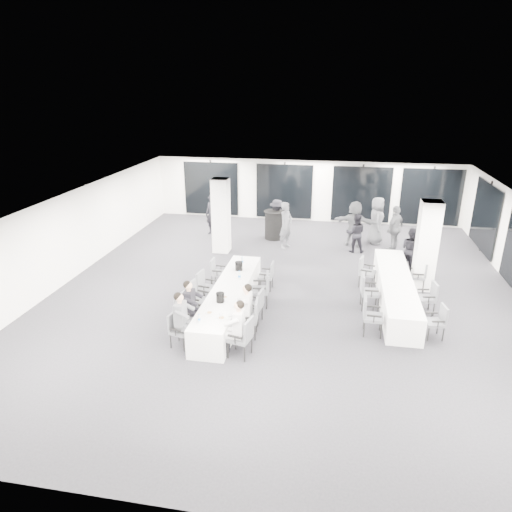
{
  "coord_description": "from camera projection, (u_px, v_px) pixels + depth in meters",
  "views": [
    {
      "loc": [
        1.41,
        -12.78,
        6.0
      ],
      "look_at": [
        -0.86,
        -0.2,
        1.18
      ],
      "focal_mm": 32.0,
      "sensor_mm": 36.0,
      "label": 1
    }
  ],
  "objects": [
    {
      "name": "standing_guest_d",
      "position": [
        395.0,
        226.0,
        17.22
      ],
      "size": [
        1.22,
        1.35,
        2.01
      ],
      "primitive_type": "imported",
      "rotation": [
        0.0,
        0.0,
        4.09
      ],
      "color": "#515358",
      "rests_on": "floor"
    },
    {
      "name": "plate_a",
      "position": [
        209.0,
        313.0,
        11.17
      ],
      "size": [
        0.2,
        0.2,
        0.03
      ],
      "color": "white",
      "rests_on": "banquet_table_main"
    },
    {
      "name": "chair_main_right_near",
      "position": [
        243.0,
        335.0,
        10.54
      ],
      "size": [
        0.6,
        0.63,
        0.99
      ],
      "rotation": [
        0.0,
        0.0,
        1.35
      ],
      "color": "#4D5055",
      "rests_on": "floor"
    },
    {
      "name": "chair_side_right_mid",
      "position": [
        429.0,
        296.0,
        12.61
      ],
      "size": [
        0.53,
        0.57,
        0.92
      ],
      "rotation": [
        0.0,
        0.0,
        1.73
      ],
      "color": "#4D5055",
      "rests_on": "floor"
    },
    {
      "name": "chair_main_right_fourth",
      "position": [
        262.0,
        287.0,
        13.0
      ],
      "size": [
        0.58,
        0.63,
        1.02
      ],
      "rotation": [
        0.0,
        0.0,
        1.73
      ],
      "color": "#4D5055",
      "rests_on": "floor"
    },
    {
      "name": "water_bottle_c",
      "position": [
        242.0,
        261.0,
        14.16
      ],
      "size": [
        0.07,
        0.07,
        0.23
      ],
      "primitive_type": "cylinder",
      "color": "silver",
      "rests_on": "banquet_table_main"
    },
    {
      "name": "chair_side_right_far",
      "position": [
        420.0,
        274.0,
        14.08
      ],
      "size": [
        0.47,
        0.52,
        0.91
      ],
      "rotation": [
        0.0,
        0.0,
        1.55
      ],
      "color": "#4D5055",
      "rests_on": "floor"
    },
    {
      "name": "chair_side_left_near",
      "position": [
        370.0,
        314.0,
        11.53
      ],
      "size": [
        0.51,
        0.57,
        0.99
      ],
      "rotation": [
        0.0,
        0.0,
        -1.6
      ],
      "color": "#4D5055",
      "rests_on": "floor"
    },
    {
      "name": "chair_main_left_second",
      "position": [
        186.0,
        311.0,
        11.62
      ],
      "size": [
        0.63,
        0.66,
        1.04
      ],
      "rotation": [
        0.0,
        0.0,
        -1.81
      ],
      "color": "#4D5055",
      "rests_on": "floor"
    },
    {
      "name": "plate_b",
      "position": [
        221.0,
        318.0,
        10.92
      ],
      "size": [
        0.22,
        0.22,
        0.03
      ],
      "color": "white",
      "rests_on": "banquet_table_main"
    },
    {
      "name": "ice_bucket_near",
      "position": [
        220.0,
        297.0,
        11.71
      ],
      "size": [
        0.22,
        0.22,
        0.25
      ],
      "primitive_type": "cylinder",
      "color": "black",
      "rests_on": "banquet_table_main"
    },
    {
      "name": "cocktail_table",
      "position": [
        274.0,
        225.0,
        18.74
      ],
      "size": [
        0.84,
        0.84,
        1.17
      ],
      "color": "black",
      "rests_on": "floor"
    },
    {
      "name": "room",
      "position": [
        317.0,
        239.0,
        14.51
      ],
      "size": [
        14.04,
        16.04,
        2.84
      ],
      "color": "black",
      "rests_on": "ground"
    },
    {
      "name": "seated_guest_b",
      "position": [
        192.0,
        304.0,
        11.5
      ],
      "size": [
        0.5,
        0.38,
        1.44
      ],
      "rotation": [
        0.0,
        0.0,
        -1.57
      ],
      "color": "black",
      "rests_on": "floor"
    },
    {
      "name": "ice_bucket_far",
      "position": [
        239.0,
        266.0,
        13.71
      ],
      "size": [
        0.23,
        0.23,
        0.26
      ],
      "primitive_type": "cylinder",
      "color": "black",
      "rests_on": "banquet_table_main"
    },
    {
      "name": "chair_main_right_far",
      "position": [
        268.0,
        274.0,
        14.08
      ],
      "size": [
        0.45,
        0.51,
        0.89
      ],
      "rotation": [
        0.0,
        0.0,
        1.56
      ],
      "color": "#4D5055",
      "rests_on": "floor"
    },
    {
      "name": "chair_side_left_mid",
      "position": [
        367.0,
        289.0,
        12.85
      ],
      "size": [
        0.55,
        0.61,
        1.03
      ],
      "rotation": [
        0.0,
        0.0,
        -1.51
      ],
      "color": "#4D5055",
      "rests_on": "floor"
    },
    {
      "name": "water_bottle_b",
      "position": [
        239.0,
        275.0,
        13.07
      ],
      "size": [
        0.08,
        0.08,
        0.24
      ],
      "primitive_type": "cylinder",
      "color": "silver",
      "rests_on": "banquet_table_main"
    },
    {
      "name": "water_bottle_a",
      "position": [
        199.0,
        318.0,
        10.72
      ],
      "size": [
        0.06,
        0.06,
        0.2
      ],
      "primitive_type": "cylinder",
      "color": "silver",
      "rests_on": "banquet_table_main"
    },
    {
      "name": "chair_side_left_far",
      "position": [
        365.0,
        270.0,
        14.31
      ],
      "size": [
        0.58,
        0.61,
        0.95
      ],
      "rotation": [
        0.0,
        0.0,
        -1.82
      ],
      "color": "#4D5055",
      "rests_on": "floor"
    },
    {
      "name": "chair_main_right_mid",
      "position": [
        256.0,
        304.0,
        12.09
      ],
      "size": [
        0.54,
        0.58,
        0.95
      ],
      "rotation": [
        0.0,
        0.0,
        1.44
      ],
      "color": "#4D5055",
      "rests_on": "floor"
    },
    {
      "name": "standing_guest_h",
      "position": [
        411.0,
        247.0,
        15.39
      ],
      "size": [
        0.92,
        0.97,
        1.74
      ],
      "primitive_type": "imported",
      "rotation": [
        0.0,
        0.0,
        2.24
      ],
      "color": "black",
      "rests_on": "floor"
    },
    {
      "name": "plate_c",
      "position": [
        225.0,
        297.0,
        11.98
      ],
      "size": [
        0.18,
        0.18,
        0.03
      ],
      "color": "white",
      "rests_on": "banquet_table_main"
    },
    {
      "name": "standing_guest_c",
      "position": [
        277.0,
        216.0,
        18.75
      ],
      "size": [
        1.32,
        0.97,
        1.83
      ],
      "primitive_type": "imported",
      "rotation": [
        0.0,
        0.0,
        2.79
      ],
      "color": "black",
      "rests_on": "floor"
    },
    {
      "name": "chair_main_left_near",
      "position": [
        178.0,
        327.0,
        11.02
      ],
      "size": [
        0.52,
        0.55,
        0.87
      ],
      "rotation": [
        0.0,
        0.0,
        -1.78
      ],
      "color": "#4D5055",
      "rests_on": "floor"
    },
    {
      "name": "column_right",
      "position": [
        427.0,
        246.0,
        13.85
      ],
      "size": [
        0.6,
        0.6,
        2.8
      ],
      "primitive_type": "cube",
      "color": "white",
      "rests_on": "floor"
    },
    {
      "name": "standing_guest_f",
      "position": [
        355.0,
        221.0,
        17.76
      ],
      "size": [
        1.98,
        1.05,
        2.05
      ],
      "primitive_type": "imported",
      "rotation": [
        0.0,
        0.0,
        2.96
      ],
      "color": "#515358",
      "rests_on": "floor"
    },
    {
      "name": "chair_side_right_near",
      "position": [
        438.0,
        320.0,
        11.37
      ],
      "size": [
        0.51,
        0.55,
        0.88
      ],
      "rotation": [
        0.0,
        0.0,
        1.74
      ],
      "color": "#4D5055",
      "rests_on": "floor"
    },
    {
      "name": "standing_guest_a",
      "position": [
        286.0,
        222.0,
        17.55
      ],
      "size": [
        0.87,
        0.94,
        2.06
      ],
      "primitive_type": "imported",
      "rotation": [
        0.0,
        0.0,
        1.12
      ],
      "color": "#515358",
      "rests_on": "floor"
    },
    {
      "name": "chair_main_left_mid",
      "position": [
        196.0,
        297.0,
        12.39
      ],
      "size": [
        0.62,
        0.65,
        1.01
      ],
      "rotation": [
        0.0,
        0.0,
        -1.82
      ],
      "color": "#4D5055",
      "rests_on": "floor"
    },
    {
      "name": "standing_guest_e",
      "position": [
        377.0,
        218.0,
        18.04
      ],
      "size": [
        0.68,
        1.06,
        2.13
      ],
      "primitive_type": "imported",
      "rotation": [
        0.0,
        0.0,
        1.52
      ],
      "color": "#515358",
      "rests_on": "floor"
    },
    {
      "name": "column_left",
      "position": [
        221.0,
        216.0,
        17.04
      ],
      "size": [
        0.6,
        0.6,
        2.8
      ],
      "primitive_type": "cube",
      "color": "white",
      "rests_on": "floor"
    },
    {
      "name": "standing_guest_b",
      "position": [
        356.0,
        231.0,
        17.15
      ],
      "size": [
        0.84,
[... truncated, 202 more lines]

